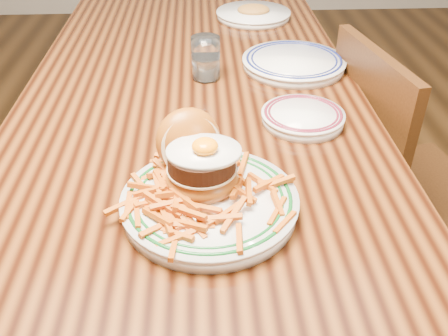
{
  "coord_description": "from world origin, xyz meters",
  "views": [
    {
      "loc": [
        0.02,
        -1.16,
        1.31
      ],
      "look_at": [
        0.06,
        -0.46,
        0.82
      ],
      "focal_mm": 40.0,
      "sensor_mm": 36.0,
      "label": 1
    }
  ],
  "objects_px": {
    "main_plate": "(206,186)",
    "table": "(194,117)",
    "chair_right": "(391,181)",
    "side_plate": "(303,116)"
  },
  "relations": [
    {
      "from": "main_plate",
      "to": "table",
      "type": "bearing_deg",
      "value": 74.67
    },
    {
      "from": "chair_right",
      "to": "main_plate",
      "type": "distance_m",
      "value": 0.77
    },
    {
      "from": "table",
      "to": "side_plate",
      "type": "xyz_separation_m",
      "value": [
        0.25,
        -0.2,
        0.1
      ]
    },
    {
      "from": "table",
      "to": "side_plate",
      "type": "distance_m",
      "value": 0.33
    },
    {
      "from": "chair_right",
      "to": "table",
      "type": "bearing_deg",
      "value": -13.82
    },
    {
      "from": "chair_right",
      "to": "side_plate",
      "type": "xyz_separation_m",
      "value": [
        -0.31,
        -0.16,
        0.31
      ]
    },
    {
      "from": "table",
      "to": "chair_right",
      "type": "relative_size",
      "value": 1.87
    },
    {
      "from": "main_plate",
      "to": "side_plate",
      "type": "distance_m",
      "value": 0.36
    },
    {
      "from": "table",
      "to": "main_plate",
      "type": "xyz_separation_m",
      "value": [
        0.03,
        -0.48,
        0.13
      ]
    },
    {
      "from": "table",
      "to": "chair_right",
      "type": "xyz_separation_m",
      "value": [
        0.56,
        -0.04,
        -0.2
      ]
    }
  ]
}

